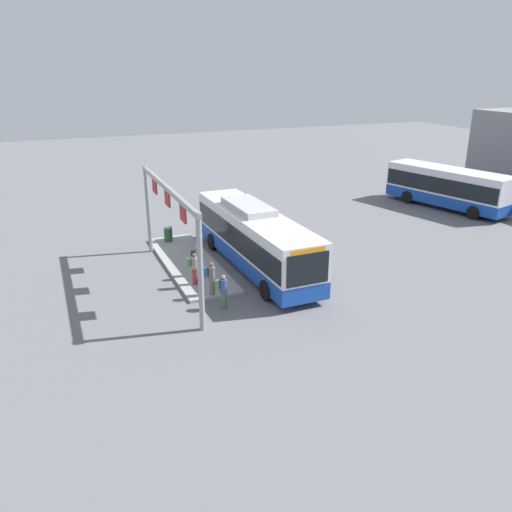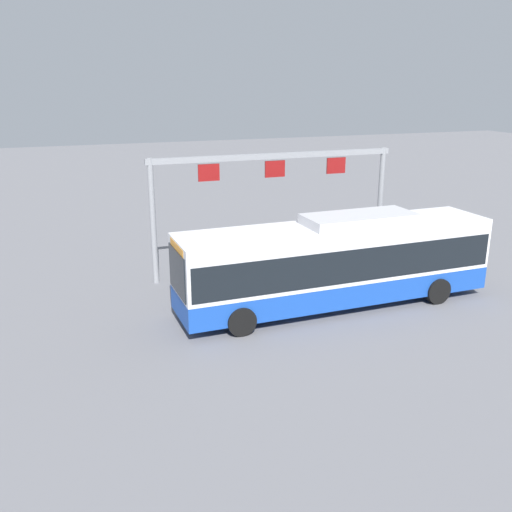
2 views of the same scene
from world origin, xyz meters
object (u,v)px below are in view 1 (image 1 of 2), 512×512
object	(u,v)px
bus_main	(255,236)
person_boarding	(223,291)
person_waiting_near	(194,268)
trash_bin	(168,234)
person_waiting_mid	(211,278)
bus_background_left	(448,186)
person_waiting_far	(197,259)

from	to	relation	value
bus_main	person_boarding	xyz separation A→B (m)	(4.26, -3.34, -0.92)
person_waiting_near	trash_bin	world-z (taller)	person_waiting_near
bus_main	person_waiting_mid	size ratio (longest dim) A/B	7.17
bus_background_left	person_waiting_mid	distance (m)	23.98
bus_main	trash_bin	bearing A→B (deg)	-150.09
bus_main	person_boarding	distance (m)	5.49
bus_main	bus_background_left	xyz separation A→B (m)	(-6.00, 18.77, -0.04)
bus_main	bus_background_left	distance (m)	19.70
person_waiting_near	person_waiting_far	world-z (taller)	same
person_waiting_mid	trash_bin	distance (m)	8.76
bus_background_left	trash_bin	xyz separation A→B (m)	(0.18, -22.26, -1.17)
bus_background_left	person_waiting_near	xyz separation A→B (m)	(7.39, -22.64, -0.73)
person_waiting_mid	trash_bin	xyz separation A→B (m)	(-8.74, -0.02, -0.44)
person_boarding	person_waiting_far	distance (m)	3.98
trash_bin	bus_main	bearing A→B (deg)	30.98
person_waiting_far	trash_bin	bearing A→B (deg)	99.82
bus_main	person_waiting_far	distance (m)	3.48
bus_background_left	person_waiting_far	world-z (taller)	bus_background_left
person_waiting_mid	bus_main	bearing A→B (deg)	59.13
person_boarding	person_waiting_mid	bearing A→B (deg)	124.62
bus_main	trash_bin	distance (m)	6.90
bus_background_left	trash_bin	world-z (taller)	bus_background_left
bus_main	person_waiting_far	bearing A→B (deg)	-86.35
person_waiting_far	bus_background_left	bearing A→B (deg)	24.60
person_boarding	person_waiting_far	size ratio (longest dim) A/B	1.00
person_waiting_near	trash_bin	xyz separation A→B (m)	(-7.21, 0.38, -0.44)
person_waiting_far	bus_main	bearing A→B (deg)	13.49
trash_bin	bus_background_left	bearing A→B (deg)	90.46
person_boarding	trash_bin	bearing A→B (deg)	119.65
bus_main	person_boarding	world-z (taller)	bus_main
person_waiting_near	bus_background_left	bearing A→B (deg)	35.78
bus_background_left	person_boarding	world-z (taller)	bus_background_left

